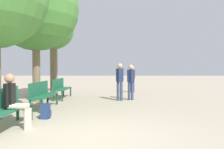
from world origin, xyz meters
TOP-DOWN VIEW (x-y plane):
  - ground_plane at (0.00, 0.00)m, footprint 80.00×80.00m
  - bench_row_0 at (-1.89, 0.55)m, footprint 0.46×1.87m
  - bench_row_1 at (-1.89, 3.20)m, footprint 0.46×1.87m
  - bench_row_2 at (-1.89, 5.84)m, footprint 0.46×1.87m
  - tree_row_1 at (-2.71, 4.88)m, footprint 3.68×3.68m
  - tree_row_2 at (-2.71, 7.56)m, footprint 2.22×2.22m
  - person_seated at (-1.65, 0.57)m, footprint 0.60×0.34m
  - backpack at (-1.28, 1.66)m, footprint 0.25×0.29m
  - pedestrian_near at (1.72, 8.54)m, footprint 0.32×0.25m
  - pedestrian_mid at (0.90, 5.18)m, footprint 0.34×0.28m
  - pedestrian_far at (1.40, 5.38)m, footprint 0.32×0.28m

SIDE VIEW (x-z plane):
  - ground_plane at x=0.00m, z-range 0.00..0.00m
  - backpack at x=-1.28m, z-range 0.00..0.41m
  - bench_row_0 at x=-1.89m, z-range 0.08..1.03m
  - bench_row_1 at x=-1.89m, z-range 0.08..1.03m
  - bench_row_2 at x=-1.89m, z-range 0.08..1.03m
  - person_seated at x=-1.65m, z-range 0.05..1.35m
  - pedestrian_near at x=1.72m, z-range 0.11..1.68m
  - pedestrian_far at x=1.40m, z-range 0.12..1.72m
  - pedestrian_mid at x=0.90m, z-range 0.12..1.78m
  - tree_row_2 at x=-2.71m, z-range 1.16..5.87m
  - tree_row_1 at x=-2.71m, z-range 1.08..6.95m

